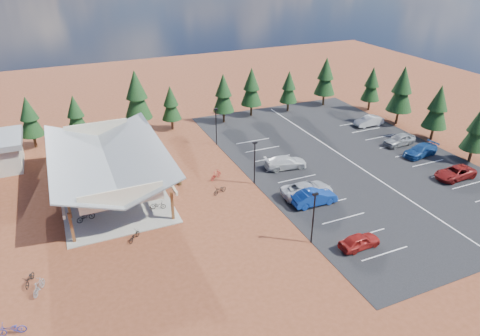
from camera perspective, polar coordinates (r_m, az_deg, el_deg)
ground at (r=45.23m, az=-2.74°, el=-4.43°), size 140.00×140.00×0.00m
asphalt_lot at (r=55.79m, az=14.10°, el=1.15°), size 27.00×44.00×0.04m
concrete_pad at (r=49.29m, az=-16.67°, el=-2.75°), size 10.60×18.60×0.10m
bike_pavilion at (r=47.61m, az=-17.26°, el=1.21°), size 11.65×19.40×4.97m
lamp_post_0 at (r=38.08m, az=9.78°, el=-6.15°), size 0.50×0.25×5.14m
lamp_post_1 at (r=47.15m, az=1.97°, el=1.09°), size 0.50×0.25×5.14m
lamp_post_2 at (r=57.31m, az=-3.21°, el=5.88°), size 0.50×0.25×5.14m
trash_bin_0 at (r=48.62m, az=-8.12°, el=-1.69°), size 0.60×0.60×0.90m
trash_bin_1 at (r=48.66m, az=-9.60°, el=-1.78°), size 0.60×0.60×0.90m
pine_1 at (r=62.38m, az=-26.29°, el=6.15°), size 3.02×3.02×7.04m
pine_2 at (r=61.64m, az=-21.09°, el=6.73°), size 2.88×2.88×6.71m
pine_3 at (r=62.40m, az=-13.63°, el=9.44°), size 3.90×3.90×9.10m
pine_4 at (r=63.00m, az=-9.21°, el=8.53°), size 2.82×2.82×6.57m
pine_5 at (r=64.80m, az=-2.23°, el=9.95°), size 3.25×3.25×7.57m
pine_6 at (r=67.62m, az=1.54°, el=10.77°), size 3.31×3.31×7.72m
pine_7 at (r=70.26m, az=6.53°, el=10.69°), size 2.87×2.87×6.69m
pine_8 at (r=74.00m, az=11.34°, el=11.90°), size 3.50×3.50×8.16m
pine_10 at (r=59.19m, az=29.10°, el=4.59°), size 3.09×3.09×7.20m
pine_11 at (r=64.09m, az=24.87°, el=7.40°), size 3.35×3.35×7.80m
pine_12 at (r=68.22m, az=20.78°, el=9.79°), size 3.80×3.80×8.84m
pine_13 at (r=73.58m, az=17.16°, el=10.64°), size 3.05×3.05×7.12m
bike_0 at (r=44.25m, az=-19.89°, el=-6.12°), size 1.91×1.13×0.95m
bike_1 at (r=45.89m, az=-17.93°, el=-4.47°), size 1.79×0.82×1.04m
bike_2 at (r=49.78m, az=-19.31°, el=-2.16°), size 1.89×0.85×0.96m
bike_3 at (r=52.61m, az=-18.97°, el=-0.48°), size 1.68×0.54×1.00m
bike_4 at (r=44.30m, az=-10.89°, el=-4.90°), size 1.68×1.05×0.83m
bike_5 at (r=46.22m, az=-11.83°, el=-3.43°), size 1.73×0.86×1.00m
bike_6 at (r=50.72m, az=-14.26°, el=-0.85°), size 1.93×0.92×0.98m
bike_7 at (r=52.90m, az=-16.54°, el=0.05°), size 1.68×0.61×0.99m
bike_8 at (r=38.53m, az=-26.23°, el=-13.12°), size 1.15×1.88×0.93m
bike_9 at (r=37.37m, az=-25.26°, el=-14.10°), size 1.27×1.87×1.10m
bike_10 at (r=34.85m, az=-28.19°, el=-18.42°), size 1.96×0.89×0.99m
bike_12 at (r=40.44m, az=-13.93°, el=-8.79°), size 1.54×1.63×0.88m
bike_15 at (r=49.26m, az=-3.24°, el=-0.90°), size 1.85×1.44×1.12m
bike_16 at (r=46.37m, az=-2.70°, el=-2.92°), size 1.84×1.21×0.92m
car_0 at (r=39.65m, az=15.64°, el=-9.35°), size 3.97×1.76×1.33m
car_1 at (r=44.87m, az=9.85°, el=-3.87°), size 4.94×1.88×1.61m
car_2 at (r=46.12m, az=8.96°, el=-2.90°), size 5.82×3.00×1.57m
car_3 at (r=51.84m, az=6.11°, el=0.76°), size 5.41×2.84×1.50m
car_6 at (r=55.09m, az=26.75°, el=-0.58°), size 5.08×2.43×1.40m
car_7 at (r=59.40m, az=22.94°, el=2.17°), size 5.29×2.75×1.47m
car_8 at (r=61.67m, az=20.49°, el=3.56°), size 4.71×2.11×1.57m
car_9 at (r=67.35m, az=16.80°, el=6.02°), size 4.54×1.65×1.49m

